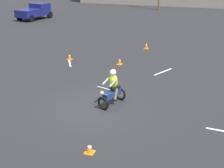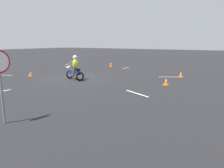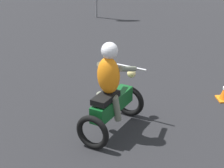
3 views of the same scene
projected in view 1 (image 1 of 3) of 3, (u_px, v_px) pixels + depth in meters
ground_plane at (94, 108)px, 13.85m from camera, size 120.00×120.00×0.00m
motorcycle_rider_foreground at (112, 89)px, 13.91m from camera, size 1.00×1.56×1.66m
pickup_truck at (35, 11)px, 35.45m from camera, size 2.66×4.42×1.73m
traffic_cone_near_left at (146, 46)px, 23.32m from camera, size 0.32×0.32×0.47m
traffic_cone_near_right at (70, 57)px, 20.69m from camera, size 0.32×0.32×0.39m
traffic_cone_mid_left at (90, 149)px, 10.48m from camera, size 0.32×0.32×0.33m
traffic_cone_far_right at (120, 62)px, 19.69m from camera, size 0.32×0.32×0.41m
lane_stripe_ne at (163, 72)px, 18.42m from camera, size 0.82×1.60×0.01m
lane_stripe_nw at (70, 63)px, 20.04m from camera, size 0.93×1.48×0.01m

